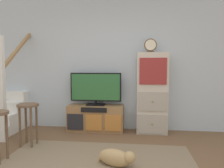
% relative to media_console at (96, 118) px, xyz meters
% --- Properties ---
extents(back_wall, '(6.40, 0.12, 2.70)m').
position_rel_media_console_xyz_m(back_wall, '(0.30, 0.27, 1.09)').
color(back_wall, silver).
rests_on(back_wall, ground_plane).
extents(area_rug, '(2.60, 1.80, 0.01)m').
position_rel_media_console_xyz_m(area_rug, '(0.30, -1.59, -0.25)').
color(area_rug, '#847056').
rests_on(area_rug, ground_plane).
extents(media_console, '(1.11, 0.38, 0.51)m').
position_rel_media_console_xyz_m(media_console, '(0.00, 0.00, 0.00)').
color(media_console, '#997047').
rests_on(media_console, ground_plane).
extents(television, '(1.01, 0.22, 0.65)m').
position_rel_media_console_xyz_m(television, '(0.00, 0.02, 0.60)').
color(television, black).
rests_on(television, media_console).
extents(side_cabinet, '(0.58, 0.38, 1.55)m').
position_rel_media_console_xyz_m(side_cabinet, '(1.10, 0.01, 0.52)').
color(side_cabinet, beige).
rests_on(side_cabinet, ground_plane).
extents(desk_clock, '(0.24, 0.08, 0.26)m').
position_rel_media_console_xyz_m(desk_clock, '(1.06, -0.00, 1.42)').
color(desk_clock, '#4C3823').
rests_on(desk_clock, side_cabinet).
extents(staircase, '(1.00, 1.36, 2.20)m').
position_rel_media_console_xyz_m(staircase, '(-1.94, 0.01, 0.11)').
color(staircase, white).
rests_on(staircase, ground_plane).
extents(bar_stool_far, '(0.34, 0.34, 0.69)m').
position_rel_media_console_xyz_m(bar_stool_far, '(-0.92, -0.93, 0.26)').
color(bar_stool_far, brown).
rests_on(bar_stool_far, ground_plane).
extents(dog, '(0.52, 0.34, 0.23)m').
position_rel_media_console_xyz_m(dog, '(0.56, -1.50, -0.14)').
color(dog, tan).
rests_on(dog, ground_plane).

